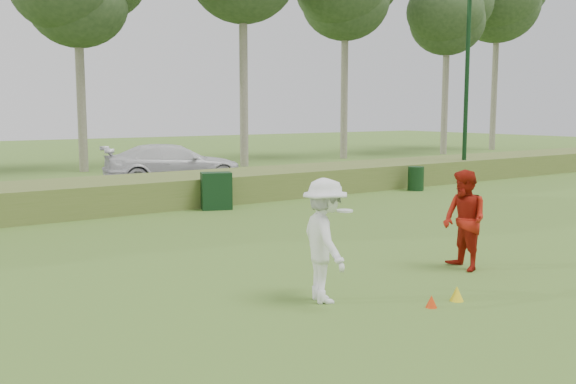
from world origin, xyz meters
TOP-DOWN VIEW (x-y plane):
  - ground at (0.00, 0.00)m, footprint 120.00×120.00m
  - reed_strip at (0.00, 12.00)m, footprint 80.00×3.00m
  - park_road at (0.00, 17.00)m, footprint 80.00×6.00m
  - lamp_post at (14.00, 11.00)m, footprint 0.70×0.70m
  - tree_7 at (26.00, 22.80)m, footprint 6.50×6.50m
  - player_white at (-1.55, 0.75)m, footprint 1.08×1.43m
  - player_red at (1.89, 0.85)m, footprint 0.92×1.07m
  - cone_orange at (-0.40, -0.46)m, footprint 0.18×0.18m
  - cone_yellow at (0.20, -0.45)m, footprint 0.22×0.22m
  - utility_cabinet at (1.59, 10.13)m, footprint 1.05×0.85m
  - trash_bin at (9.99, 9.91)m, footprint 0.65×0.65m
  - car_right at (3.13, 16.50)m, footprint 5.92×3.49m

SIDE VIEW (x-z plane):
  - ground at x=0.00m, z-range 0.00..0.00m
  - park_road at x=0.00m, z-range 0.00..0.06m
  - cone_orange at x=-0.40m, z-range 0.00..0.19m
  - cone_yellow at x=0.20m, z-range 0.00..0.24m
  - reed_strip at x=0.00m, z-range 0.00..0.90m
  - trash_bin at x=9.99m, z-range 0.00..0.90m
  - utility_cabinet at x=1.59m, z-range 0.00..1.13m
  - car_right at x=3.13m, z-range 0.06..1.67m
  - player_red at x=1.89m, z-range 0.00..1.91m
  - player_white at x=-1.55m, z-range 0.00..1.97m
  - lamp_post at x=14.00m, z-range 1.51..9.68m
  - tree_7 at x=26.00m, z-range 3.09..15.59m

